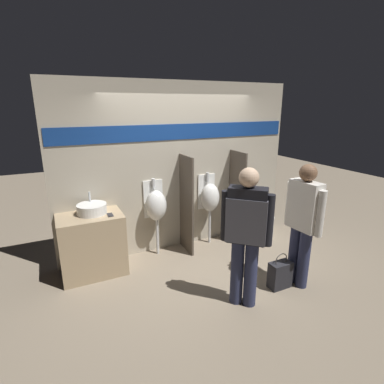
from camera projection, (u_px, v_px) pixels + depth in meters
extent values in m
plane|color=gray|center=(197.00, 258.00, 4.75)|extent=(16.00, 16.00, 0.00)
cube|color=#B2A893|center=(181.00, 168.00, 4.88)|extent=(4.00, 0.06, 2.70)
cube|color=navy|center=(181.00, 132.00, 4.69)|extent=(3.92, 0.01, 0.24)
cube|color=tan|center=(92.00, 245.00, 4.23)|extent=(0.87, 0.58, 0.88)
cylinder|color=white|center=(92.00, 209.00, 4.16)|extent=(0.40, 0.40, 0.14)
cylinder|color=silver|center=(90.00, 197.00, 4.24)|extent=(0.03, 0.03, 0.14)
cube|color=#232328|center=(110.00, 215.00, 4.11)|extent=(0.07, 0.14, 0.01)
cube|color=#4C4238|center=(186.00, 205.00, 4.80)|extent=(0.03, 0.48, 1.59)
cube|color=#4C4238|center=(237.00, 197.00, 5.20)|extent=(0.03, 0.48, 1.59)
cylinder|color=silver|center=(157.00, 236.00, 4.81)|extent=(0.04, 0.04, 0.60)
ellipsoid|color=white|center=(156.00, 206.00, 4.67)|extent=(0.33, 0.28, 0.49)
cube|color=white|center=(153.00, 199.00, 4.77)|extent=(0.32, 0.02, 0.61)
cylinder|color=silver|center=(153.00, 184.00, 4.66)|extent=(0.06, 0.06, 0.16)
cylinder|color=silver|center=(210.00, 226.00, 5.22)|extent=(0.04, 0.04, 0.60)
ellipsoid|color=white|center=(210.00, 198.00, 5.07)|extent=(0.33, 0.28, 0.49)
cube|color=white|center=(206.00, 191.00, 5.17)|extent=(0.32, 0.02, 0.61)
cylinder|color=silver|center=(207.00, 177.00, 5.06)|extent=(0.06, 0.06, 0.16)
cylinder|color=white|center=(262.00, 227.00, 5.45)|extent=(0.41, 0.41, 0.39)
torus|color=white|center=(263.00, 217.00, 5.39)|extent=(0.42, 0.42, 0.04)
cube|color=white|center=(253.00, 203.00, 5.60)|extent=(0.32, 0.16, 0.35)
cylinder|color=silver|center=(254.00, 191.00, 5.51)|extent=(0.06, 0.06, 0.14)
cylinder|color=#282D4C|center=(251.00, 274.00, 3.55)|extent=(0.15, 0.15, 0.82)
cylinder|color=#282D4C|center=(237.00, 272.00, 3.60)|extent=(0.15, 0.15, 0.82)
cube|color=black|center=(247.00, 215.00, 3.36)|extent=(0.44, 0.43, 0.65)
cube|color=#4C4C56|center=(247.00, 220.00, 3.38)|extent=(0.47, 0.47, 0.52)
cylinder|color=black|center=(269.00, 220.00, 3.30)|extent=(0.10, 0.10, 0.60)
cylinder|color=black|center=(225.00, 216.00, 3.45)|extent=(0.10, 0.10, 0.60)
sphere|color=beige|center=(249.00, 178.00, 3.24)|extent=(0.22, 0.22, 0.22)
cylinder|color=#282D4C|center=(304.00, 259.00, 3.91)|extent=(0.15, 0.15, 0.80)
cylinder|color=#282D4C|center=(294.00, 254.00, 4.05)|extent=(0.15, 0.15, 0.80)
cube|color=silver|center=(305.00, 206.00, 3.78)|extent=(0.21, 0.43, 0.63)
cylinder|color=silver|center=(320.00, 214.00, 3.59)|extent=(0.10, 0.10, 0.58)
cylinder|color=silver|center=(290.00, 203.00, 3.98)|extent=(0.10, 0.10, 0.58)
sphere|color=brown|center=(308.00, 173.00, 3.66)|extent=(0.22, 0.22, 0.22)
cube|color=#232328|center=(280.00, 275.00, 3.95)|extent=(0.30, 0.16, 0.36)
torus|color=#4C4742|center=(281.00, 260.00, 3.89)|extent=(0.19, 0.01, 0.19)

